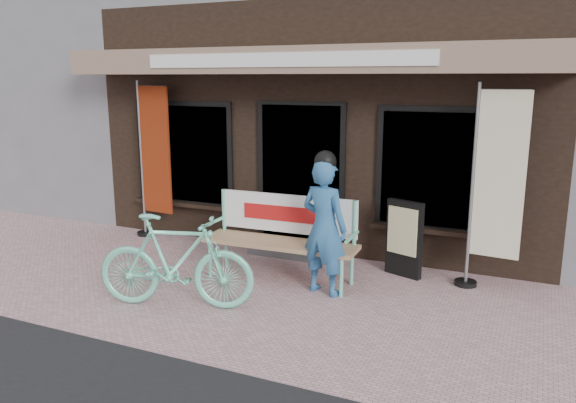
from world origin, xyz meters
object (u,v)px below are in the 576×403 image
at_px(bench, 283,231).
at_px(nobori_cream, 494,186).
at_px(bicycle, 176,261).
at_px(nobori_red, 153,159).
at_px(menu_stand, 404,238).
at_px(person, 324,225).

relative_size(bench, nobori_cream, 0.80).
bearing_deg(bench, bicycle, -119.68).
bearing_deg(nobori_red, nobori_cream, 2.93).
relative_size(bench, bicycle, 1.12).
xyz_separation_m(nobori_red, nobori_cream, (5.08, -0.22, -0.00)).
xyz_separation_m(nobori_red, menu_stand, (4.04, -0.17, -0.77)).
relative_size(nobori_red, menu_stand, 2.49).
distance_m(bench, person, 0.73).
bearing_deg(menu_stand, nobori_cream, 17.22).
distance_m(bench, menu_stand, 1.57).
distance_m(bicycle, menu_stand, 2.92).
xyz_separation_m(person, bicycle, (-1.36, -1.07, -0.31)).
xyz_separation_m(bench, menu_stand, (1.39, 0.72, -0.12)).
height_order(nobori_red, menu_stand, nobori_red).
height_order(nobori_cream, menu_stand, nobori_cream).
xyz_separation_m(person, nobori_cream, (1.78, 0.93, 0.43)).
distance_m(bicycle, nobori_cream, 3.79).
bearing_deg(menu_stand, person, -107.24).
bearing_deg(menu_stand, nobori_red, -162.74).
bearing_deg(nobori_cream, person, -146.63).
xyz_separation_m(bench, nobori_red, (-2.65, 0.89, 0.65)).
distance_m(bench, bicycle, 1.50).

